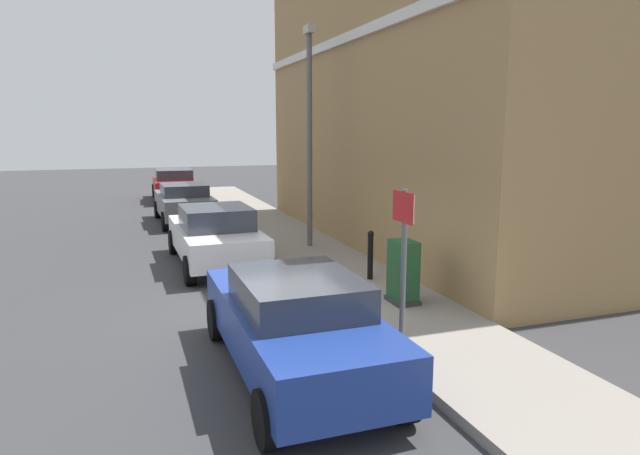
{
  "coord_description": "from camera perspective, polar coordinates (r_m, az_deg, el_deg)",
  "views": [
    {
      "loc": [
        -2.38,
        -9.33,
        3.29
      ],
      "look_at": [
        1.48,
        1.75,
        1.2
      ],
      "focal_mm": 31.34,
      "sensor_mm": 36.0,
      "label": 1
    }
  ],
  "objects": [
    {
      "name": "bollard_near_cabinet",
      "position": [
        11.75,
        5.17,
        -2.65
      ],
      "size": [
        0.14,
        0.14,
        1.04
      ],
      "color": "black",
      "rests_on": "sidewalk"
    },
    {
      "name": "lamppost",
      "position": [
        14.84,
        -1.08,
        10.15
      ],
      "size": [
        0.2,
        0.44,
        5.72
      ],
      "color": "#59595B",
      "rests_on": "sidewalk"
    },
    {
      "name": "car_blue",
      "position": [
        7.55,
        -2.6,
        -9.62
      ],
      "size": [
        1.81,
        4.35,
        1.43
      ],
      "rotation": [
        0.0,
        0.0,
        1.58
      ],
      "color": "navy",
      "rests_on": "ground"
    },
    {
      "name": "car_grey",
      "position": [
        20.12,
        -13.72,
        2.52
      ],
      "size": [
        1.89,
        4.03,
        1.39
      ],
      "rotation": [
        0.0,
        0.0,
        1.6
      ],
      "color": "slate",
      "rests_on": "ground"
    },
    {
      "name": "ground",
      "position": [
        10.18,
        -4.69,
        -8.8
      ],
      "size": [
        80.0,
        80.0,
        0.0
      ],
      "primitive_type": "plane",
      "color": "#38383A"
    },
    {
      "name": "sidewalk",
      "position": [
        16.29,
        -2.91,
        -1.29
      ],
      "size": [
        2.22,
        30.0,
        0.15
      ],
      "primitive_type": "cube",
      "color": "gray",
      "rests_on": "ground"
    },
    {
      "name": "car_white",
      "position": [
        13.71,
        -10.63,
        -0.77
      ],
      "size": [
        1.97,
        4.35,
        1.46
      ],
      "rotation": [
        0.0,
        0.0,
        1.59
      ],
      "color": "silver",
      "rests_on": "ground"
    },
    {
      "name": "street_sign",
      "position": [
        8.02,
        8.52,
        -1.72
      ],
      "size": [
        0.08,
        0.6,
        2.3
      ],
      "color": "#59595B",
      "rests_on": "sidewalk"
    },
    {
      "name": "corner_building",
      "position": [
        16.85,
        13.36,
        12.86
      ],
      "size": [
        6.91,
        13.8,
        8.35
      ],
      "color": "#9E7A4C",
      "rests_on": "ground"
    },
    {
      "name": "utility_cabinet",
      "position": [
        10.26,
        8.48,
        -4.74
      ],
      "size": [
        0.46,
        0.61,
        1.15
      ],
      "color": "#1E4C28",
      "rests_on": "sidewalk"
    },
    {
      "name": "car_red",
      "position": [
        26.62,
        -14.69,
        4.35
      ],
      "size": [
        1.97,
        4.2,
        1.46
      ],
      "rotation": [
        0.0,
        0.0,
        1.55
      ],
      "color": "maroon",
      "rests_on": "ground"
    }
  ]
}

